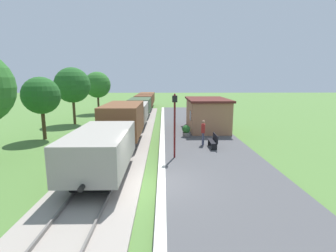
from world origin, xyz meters
TOP-DOWN VIEW (x-y plane):
  - ground_plane at (0.00, 0.00)m, footprint 160.00×160.00m
  - platform_slab at (3.20, 0.00)m, footprint 6.00×60.00m
  - platform_edge_stripe at (0.40, 0.00)m, footprint 0.36×60.00m
  - track_ballast at (-2.40, 0.00)m, footprint 3.80×60.00m
  - rail_near at (-1.68, 0.00)m, footprint 0.07×60.00m
  - rail_far at (-3.12, 0.00)m, footprint 0.07×60.00m
  - freight_train at (-2.40, 16.99)m, footprint 2.50×39.20m
  - station_hut at (4.40, 11.95)m, footprint 3.50×5.80m
  - bench_near_hut at (3.79, 5.68)m, footprint 0.42×1.50m
  - bench_down_platform at (3.79, 17.36)m, footprint 0.42×1.50m
  - person_waiting at (3.21, 6.42)m, footprint 0.32×0.43m
  - potted_planter at (2.28, 8.97)m, footprint 0.64×0.64m
  - lamp_post_near at (1.12, 3.62)m, footprint 0.28×0.28m
  - tree_trackside_far at (-8.96, 9.34)m, footprint 2.87×2.87m
  - tree_field_left at (-8.98, 16.30)m, footprint 3.65×3.65m
  - tree_field_distant at (-8.57, 24.79)m, footprint 3.55×3.55m

SIDE VIEW (x-z plane):
  - ground_plane at x=0.00m, z-range 0.00..0.00m
  - track_ballast at x=-2.40m, z-range 0.00..0.12m
  - platform_slab at x=3.20m, z-range 0.00..0.25m
  - rail_near at x=-1.68m, z-range 0.12..0.26m
  - rail_far at x=-3.12m, z-range 0.12..0.26m
  - platform_edge_stripe at x=0.40m, z-range 0.25..0.26m
  - bench_near_hut at x=3.79m, z-range 0.27..1.18m
  - bench_down_platform at x=3.79m, z-range 0.27..1.18m
  - potted_planter at x=2.28m, z-range 0.26..1.18m
  - person_waiting at x=3.21m, z-range 0.33..2.04m
  - freight_train at x=-2.40m, z-range 0.09..2.81m
  - station_hut at x=4.40m, z-range 0.26..3.04m
  - lamp_post_near at x=1.12m, z-range 0.95..4.65m
  - tree_trackside_far at x=-8.96m, z-range 1.00..5.91m
  - tree_field_distant at x=-8.57m, z-range 1.08..6.82m
  - tree_field_left at x=-8.98m, z-range 1.13..7.07m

